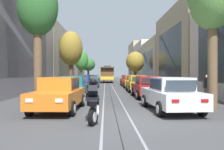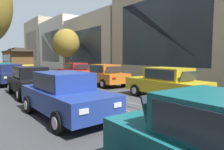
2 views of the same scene
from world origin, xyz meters
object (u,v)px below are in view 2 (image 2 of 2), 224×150
object	(u,v)px
parked_car_blue_mid_left	(65,94)
street_tree_kerb_right_second	(66,43)
parked_car_yellow_mid_right	(167,83)
parked_car_red_fifth_right	(75,71)
parked_car_teal_sixth_left	(3,70)
parked_car_orange_fourth_right	(104,75)
parked_car_black_fourth_left	(31,81)
cable_car_trolley	(17,61)
parked_car_navy_fifth_left	(10,74)

from	to	relation	value
parked_car_blue_mid_left	street_tree_kerb_right_second	bearing A→B (deg)	66.25
parked_car_yellow_mid_right	parked_car_red_fifth_right	distance (m)	10.79
parked_car_teal_sixth_left	parked_car_orange_fourth_right	size ratio (longest dim) A/B	0.99
street_tree_kerb_right_second	parked_car_red_fifth_right	bearing A→B (deg)	-107.25
parked_car_black_fourth_left	parked_car_yellow_mid_right	bearing A→B (deg)	-43.77
cable_car_trolley	parked_car_yellow_mid_right	bearing A→B (deg)	-83.22
parked_car_blue_mid_left	parked_car_navy_fifth_left	distance (m)	10.66
parked_car_navy_fifth_left	parked_car_yellow_mid_right	size ratio (longest dim) A/B	1.00
parked_car_teal_sixth_left	cable_car_trolley	size ratio (longest dim) A/B	0.48
cable_car_trolley	street_tree_kerb_right_second	bearing A→B (deg)	-45.08
parked_car_navy_fifth_left	parked_car_black_fourth_left	bearing A→B (deg)	-88.73
parked_car_yellow_mid_right	parked_car_red_fifth_right	xyz separation A→B (m)	(0.13, 10.79, 0.00)
parked_car_yellow_mid_right	cable_car_trolley	size ratio (longest dim) A/B	0.48
parked_car_yellow_mid_right	cable_car_trolley	xyz separation A→B (m)	(-2.67, 22.46, 0.86)
parked_car_black_fourth_left	parked_car_red_fifth_right	world-z (taller)	same
parked_car_teal_sixth_left	cable_car_trolley	world-z (taller)	cable_car_trolley
parked_car_red_fifth_right	cable_car_trolley	world-z (taller)	cable_car_trolley
parked_car_yellow_mid_right	parked_car_orange_fourth_right	world-z (taller)	same
parked_car_navy_fifth_left	street_tree_kerb_right_second	xyz separation A→B (m)	(7.68, 6.82, 3.06)
parked_car_teal_sixth_left	cable_car_trolley	bearing A→B (deg)	67.79
parked_car_red_fifth_right	parked_car_yellow_mid_right	bearing A→B (deg)	-90.68
parked_car_blue_mid_left	parked_car_black_fourth_left	xyz separation A→B (m)	(0.13, 5.03, 0.00)
parked_car_yellow_mid_right	parked_car_orange_fourth_right	size ratio (longest dim) A/B	0.99
parked_car_black_fourth_left	parked_car_blue_mid_left	bearing A→B (deg)	-91.48
parked_car_orange_fourth_right	parked_car_red_fifth_right	size ratio (longest dim) A/B	1.01
parked_car_orange_fourth_right	parked_car_red_fifth_right	world-z (taller)	same
parked_car_yellow_mid_right	parked_car_orange_fourth_right	xyz separation A→B (m)	(0.13, 5.91, 0.00)
parked_car_teal_sixth_left	parked_car_yellow_mid_right	distance (m)	17.01
cable_car_trolley	parked_car_black_fourth_left	bearing A→B (deg)	-98.72
parked_car_navy_fifth_left	cable_car_trolley	xyz separation A→B (m)	(2.79, 11.73, 0.86)
parked_car_blue_mid_left	parked_car_red_fifth_right	size ratio (longest dim) A/B	1.01
parked_car_orange_fourth_right	cable_car_trolley	xyz separation A→B (m)	(-2.80, 16.55, 0.86)
parked_car_teal_sixth_left	parked_car_yellow_mid_right	world-z (taller)	same
parked_car_yellow_mid_right	parked_car_orange_fourth_right	bearing A→B (deg)	88.75
cable_car_trolley	parked_car_blue_mid_left	bearing A→B (deg)	-97.11
parked_car_blue_mid_left	parked_car_teal_sixth_left	bearing A→B (deg)	89.19
parked_car_black_fourth_left	parked_car_red_fifth_right	distance (m)	7.88
parked_car_teal_sixth_left	parked_car_orange_fourth_right	bearing A→B (deg)	-62.46
parked_car_blue_mid_left	parked_car_navy_fifth_left	xyz separation A→B (m)	(0.01, 10.66, 0.00)
parked_car_black_fourth_left	parked_car_orange_fourth_right	distance (m)	5.52
cable_car_trolley	parked_car_orange_fourth_right	bearing A→B (deg)	-80.41
parked_car_navy_fifth_left	parked_car_yellow_mid_right	distance (m)	12.04
parked_car_black_fourth_left	parked_car_navy_fifth_left	distance (m)	5.63
parked_car_navy_fifth_left	parked_car_teal_sixth_left	bearing A→B (deg)	87.65
parked_car_navy_fifth_left	parked_car_red_fifth_right	world-z (taller)	same
parked_car_blue_mid_left	cable_car_trolley	world-z (taller)	cable_car_trolley
parked_car_orange_fourth_right	parked_car_yellow_mid_right	bearing A→B (deg)	-91.25
parked_car_red_fifth_right	cable_car_trolley	distance (m)	12.03
street_tree_kerb_right_second	cable_car_trolley	xyz separation A→B (m)	(-4.90, 4.91, -2.20)
parked_car_teal_sixth_left	street_tree_kerb_right_second	size ratio (longest dim) A/B	0.77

